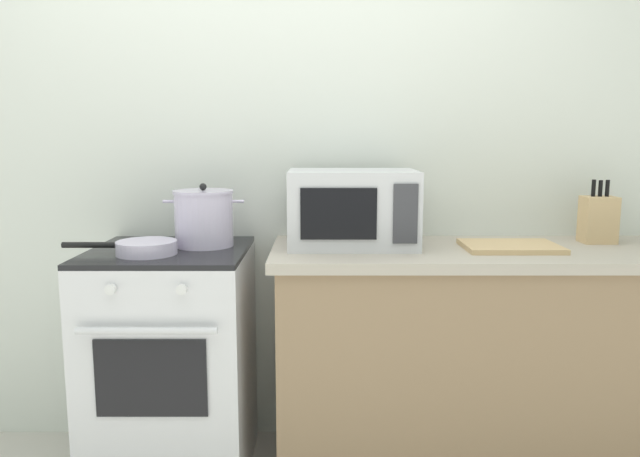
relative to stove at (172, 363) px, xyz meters
The scene contains 9 objects.
back_wall 1.09m from the stove, 29.72° to the left, with size 4.40×0.10×2.50m, color silver.
lower_cabinet_right 1.25m from the stove, ahead, with size 1.64×0.56×0.88m, color #8C7051.
countertop_right 1.33m from the stove, ahead, with size 1.70×0.60×0.04m, color #ADA393.
stove is the anchor object (origin of this frame).
stock_pot 0.59m from the stove, 27.73° to the left, with size 0.32×0.24×0.25m.
frying_pan 0.50m from the stove, 119.46° to the right, with size 0.42×0.22×0.05m.
microwave 0.94m from the stove, ahead, with size 0.50×0.37×0.30m.
cutting_board 1.40m from the stove, ahead, with size 0.36×0.26×0.02m, color tan.
knife_block 1.81m from the stove, ahead, with size 0.13×0.10×0.26m.
Camera 1 is at (0.24, -1.69, 1.35)m, focal length 33.89 mm.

